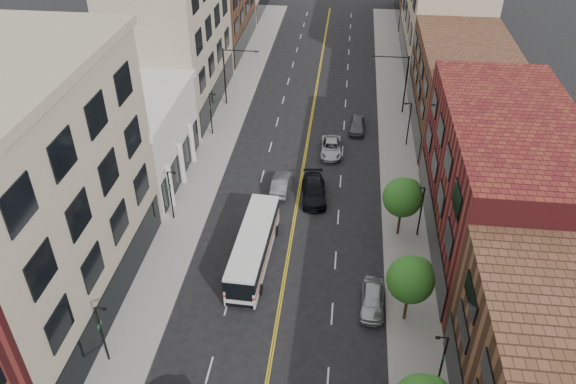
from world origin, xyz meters
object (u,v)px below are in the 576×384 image
(car_parked_far, at_px, (373,299))
(car_lane_behind, at_px, (281,184))
(car_lane_a, at_px, (314,191))
(car_lane_c, at_px, (357,125))
(car_lane_b, at_px, (331,148))
(city_bus, at_px, (254,246))

(car_parked_far, relative_size, car_lane_behind, 0.98)
(car_lane_a, height_order, car_lane_c, car_lane_a)
(car_parked_far, bearing_deg, car_lane_a, 114.15)
(car_parked_far, distance_m, car_lane_b, 22.76)
(city_bus, bearing_deg, car_lane_c, 73.03)
(car_lane_behind, bearing_deg, city_bus, 86.33)
(car_lane_behind, bearing_deg, car_lane_b, -119.40)
(car_parked_far, relative_size, car_lane_b, 0.91)
(city_bus, height_order, car_lane_a, city_bus)
(city_bus, xyz_separation_m, car_lane_behind, (0.94, 10.60, -0.91))
(car_lane_behind, xyz_separation_m, car_lane_b, (4.56, 7.66, -0.06))
(car_lane_b, height_order, car_lane_c, car_lane_c)
(car_lane_a, bearing_deg, city_bus, -120.07)
(city_bus, bearing_deg, car_lane_a, 68.50)
(car_parked_far, bearing_deg, city_bus, 159.55)
(car_parked_far, xyz_separation_m, car_lane_a, (-5.46, 13.80, 0.04))
(car_lane_a, bearing_deg, car_lane_b, 75.20)
(city_bus, distance_m, car_parked_far, 10.58)
(car_parked_far, distance_m, car_lane_c, 27.93)
(car_lane_b, relative_size, car_lane_c, 1.14)
(car_parked_far, bearing_deg, car_lane_behind, 123.33)
(car_lane_b, bearing_deg, car_lane_a, -100.41)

